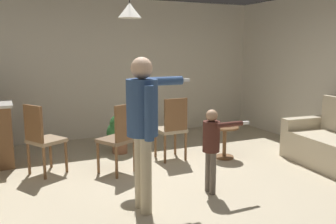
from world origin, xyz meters
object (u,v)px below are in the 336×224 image
person_adult (144,117)px  dining_chair_near_wall (42,137)px  side_table_by_couch (225,138)px  dining_chair_by_counter (120,136)px  person_child (212,142)px  dining_chair_centre_back (172,126)px  spare_remote_on_table (228,126)px  potted_plant_corner (120,132)px

person_adult → dining_chair_near_wall: bearing=-152.1°
side_table_by_couch → dining_chair_by_counter: (-1.74, -0.01, 0.22)m
side_table_by_couch → person_child: (-0.93, -1.13, 0.32)m
side_table_by_couch → dining_chair_by_counter: dining_chair_by_counter is taller
side_table_by_couch → dining_chair_centre_back: 0.87m
person_adult → spare_remote_on_table: 2.29m
dining_chair_by_counter → side_table_by_couch: bearing=-28.5°
dining_chair_by_counter → dining_chair_centre_back: same height
side_table_by_couch → dining_chair_by_counter: size_ratio=0.52×
person_child → dining_chair_by_counter: size_ratio=1.03×
dining_chair_by_counter → dining_chair_near_wall: bearing=129.2°
dining_chair_by_counter → person_child: bearing=-83.0°
side_table_by_couch → spare_remote_on_table: (0.04, -0.04, 0.21)m
side_table_by_couch → potted_plant_corner: potted_plant_corner is taller
potted_plant_corner → person_child: bearing=-76.1°
person_child → potted_plant_corner: person_child is taller
potted_plant_corner → dining_chair_near_wall: bearing=-155.8°
dining_chair_by_counter → dining_chair_centre_back: (0.93, 0.26, 0.00)m
spare_remote_on_table → dining_chair_near_wall: bearing=171.1°
spare_remote_on_table → side_table_by_couch: bearing=129.6°
potted_plant_corner → spare_remote_on_table: (1.49, -1.01, 0.17)m
dining_chair_by_counter → potted_plant_corner: 1.04m
side_table_by_couch → person_adult: size_ratio=0.31×
dining_chair_centre_back → potted_plant_corner: dining_chair_centre_back is taller
dining_chair_near_wall → dining_chair_centre_back: bearing=56.3°
person_adult → spare_remote_on_table: person_adult is taller
side_table_by_couch → dining_chair_near_wall: 2.77m
person_child → spare_remote_on_table: (0.97, 1.09, -0.11)m
person_child → potted_plant_corner: bearing=-166.2°
person_adult → dining_chair_near_wall: 1.93m
side_table_by_couch → potted_plant_corner: 1.75m
spare_remote_on_table → dining_chair_centre_back: bearing=161.0°
person_adult → dining_chair_near_wall: (-0.89, 1.64, -0.49)m
person_child → spare_remote_on_table: person_child is taller
person_child → dining_chair_centre_back: size_ratio=1.03×
dining_chair_centre_back → potted_plant_corner: bearing=130.3°
side_table_by_couch → spare_remote_on_table: bearing=-50.4°
person_child → dining_chair_centre_back: person_child is taller
person_adult → dining_chair_by_counter: person_adult is taller
dining_chair_by_counter → dining_chair_centre_back: 0.97m
potted_plant_corner → side_table_by_couch: bearing=-33.7°
dining_chair_by_counter → potted_plant_corner: dining_chair_by_counter is taller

